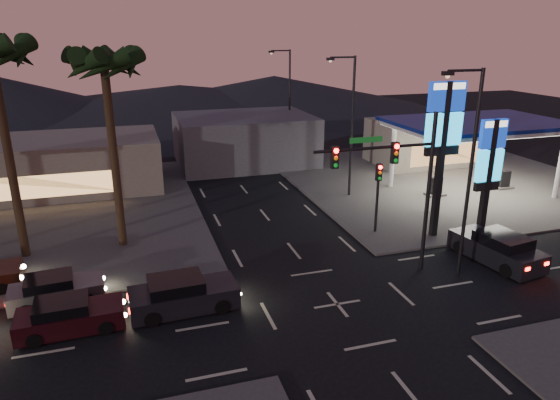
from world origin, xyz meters
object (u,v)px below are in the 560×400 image
object	(u,v)px
car_lane_a_mid	(69,316)
suv_station	(497,249)
gas_station	(478,126)
car_lane_a_front	(182,295)
car_lane_b_front	(56,290)
pylon_sign_tall	(444,129)
pylon_sign_short	(490,161)
traffic_signal_mast	(398,173)

from	to	relation	value
car_lane_a_mid	suv_station	distance (m)	20.86
gas_station	car_lane_a_front	world-z (taller)	gas_station
car_lane_a_mid	car_lane_b_front	size ratio (longest dim) A/B	1.03
pylon_sign_tall	pylon_sign_short	distance (m)	3.20
pylon_sign_short	car_lane_b_front	world-z (taller)	pylon_sign_short
pylon_sign_short	car_lane_b_front	size ratio (longest dim) A/B	1.68
suv_station	car_lane_b_front	bearing A→B (deg)	173.85
pylon_sign_tall	traffic_signal_mast	bearing A→B (deg)	-143.48
pylon_sign_short	traffic_signal_mast	distance (m)	7.69
gas_station	car_lane_a_mid	distance (m)	29.49
pylon_sign_tall	suv_station	world-z (taller)	pylon_sign_tall
suv_station	pylon_sign_short	bearing A→B (deg)	66.53
gas_station	suv_station	size ratio (longest dim) A/B	2.37
car_lane_b_front	suv_station	xyz separation A→B (m)	(21.61, -2.33, 0.15)
traffic_signal_mast	car_lane_a_mid	bearing A→B (deg)	-177.54
gas_station	car_lane_a_front	distance (m)	25.26
traffic_signal_mast	car_lane_a_mid	size ratio (longest dim) A/B	1.87
pylon_sign_short	car_lane_a_mid	distance (m)	22.72
gas_station	traffic_signal_mast	size ratio (longest dim) A/B	1.53
pylon_sign_short	traffic_signal_mast	world-z (taller)	traffic_signal_mast
car_lane_b_front	suv_station	size ratio (longest dim) A/B	0.81
pylon_sign_short	suv_station	distance (m)	5.07
gas_station	pylon_sign_tall	distance (m)	10.01
car_lane_b_front	suv_station	distance (m)	21.74
car_lane_a_mid	gas_station	bearing A→B (deg)	21.43
car_lane_a_mid	car_lane_b_front	distance (m)	2.63
suv_station	traffic_signal_mast	bearing A→B (deg)	175.61
traffic_signal_mast	car_lane_a_mid	distance (m)	15.60
traffic_signal_mast	suv_station	size ratio (longest dim) A/B	1.55
pylon_sign_short	car_lane_b_front	distance (m)	23.26
pylon_sign_short	car_lane_b_front	xyz separation A→B (m)	(-22.90, -0.64, -4.04)
pylon_sign_tall	car_lane_a_front	distance (m)	16.60
car_lane_a_mid	traffic_signal_mast	bearing A→B (deg)	2.46
pylon_sign_short	suv_station	world-z (taller)	pylon_sign_short
car_lane_a_mid	car_lane_a_front	bearing A→B (deg)	3.12
suv_station	car_lane_a_front	bearing A→B (deg)	179.77
car_lane_a_front	suv_station	bearing A→B (deg)	-0.23
suv_station	gas_station	bearing A→B (deg)	59.00
gas_station	car_lane_a_mid	bearing A→B (deg)	-158.57
gas_station	car_lane_b_front	xyz separation A→B (m)	(-27.90, -8.14, -4.47)
gas_station	car_lane_a_mid	xyz separation A→B (m)	(-27.14, -10.65, -4.44)
traffic_signal_mast	car_lane_a_front	distance (m)	11.30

